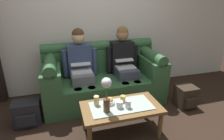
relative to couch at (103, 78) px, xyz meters
The scene contains 13 objects.
back_wall_patterned 1.20m from the couch, 90.00° to the left, with size 6.00×0.12×2.90m, color silver.
couch is the anchor object (origin of this frame).
person_left 0.46m from the couch, behind, with size 0.56×0.67×1.22m.
person_right 0.46m from the couch, ahead, with size 0.56×0.67×1.22m.
coffee_table 0.97m from the couch, 90.00° to the right, with size 0.98×0.53×0.41m.
flower_vase 1.10m from the couch, 101.19° to the right, with size 0.12×0.12×0.43m.
snack_bowl 0.90m from the couch, 98.25° to the right, with size 0.12×0.12×0.10m.
cup_near_left 0.89m from the couch, 86.90° to the right, with size 0.07×0.07×0.09m, color gold.
cup_near_right 1.04m from the couch, 86.51° to the right, with size 0.07×0.07×0.10m, color silver.
cup_far_center 1.01m from the couch, 92.01° to the right, with size 0.08×0.08×0.08m, color silver.
cup_far_left 0.92m from the couch, 108.60° to the right, with size 0.07×0.07×0.12m, color #DBB77A.
backpack_right 1.38m from the couch, 27.73° to the right, with size 0.29×0.31×0.35m.
backpack_left 1.27m from the couch, 160.04° to the right, with size 0.36×0.29×0.35m.
Camera 1 is at (-0.67, -1.72, 1.67)m, focal length 30.39 mm.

